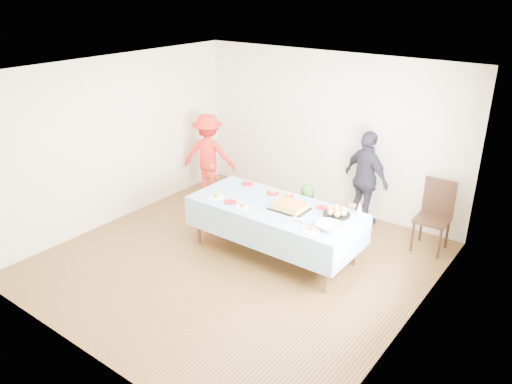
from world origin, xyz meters
TOP-DOWN VIEW (x-y plane):
  - ground at (0.00, 0.00)m, footprint 5.00×5.00m
  - room_walls at (0.05, 0.00)m, footprint 5.04×5.04m
  - party_table at (0.31, 0.49)m, footprint 2.50×1.10m
  - birthday_cake at (0.55, 0.51)m, footprint 0.51×0.39m
  - rolls_tray at (1.17, 0.74)m, footprint 0.38×0.38m
  - punch_bowl at (1.30, 0.31)m, footprint 0.33×0.33m
  - party_hat at (1.40, 0.95)m, footprint 0.11×0.11m
  - fork_pile at (0.87, 0.26)m, footprint 0.24×0.18m
  - plate_red_far_a at (-0.50, 0.89)m, footprint 0.20×0.20m
  - plate_red_far_b at (0.03, 0.83)m, footprint 0.20×0.20m
  - plate_red_far_c at (0.28, 0.89)m, footprint 0.16×0.16m
  - plate_red_far_d at (0.89, 0.83)m, footprint 0.17×0.17m
  - plate_red_near at (-0.27, 0.19)m, footprint 0.19×0.19m
  - plate_white_left at (-0.54, 0.19)m, footprint 0.22×0.22m
  - plate_white_mid at (-0.02, 0.17)m, footprint 0.19×0.19m
  - plate_white_right at (1.12, 0.14)m, footprint 0.23×0.23m
  - dining_chair at (2.10, 2.08)m, footprint 0.48×0.48m
  - toddler_left at (-1.58, 1.27)m, footprint 0.33×0.26m
  - toddler_mid at (0.34, 1.34)m, footprint 0.42×0.28m
  - toddler_right at (1.13, 1.20)m, footprint 0.47×0.43m
  - adult_left at (-2.00, 1.65)m, footprint 1.13×0.92m
  - adult_right at (0.91, 2.20)m, footprint 1.01×0.71m

SIDE VIEW (x-z plane):
  - ground at x=0.00m, z-range 0.00..0.00m
  - toddler_left at x=-1.58m, z-range 0.00..0.80m
  - toddler_right at x=1.13m, z-range 0.00..0.80m
  - toddler_mid at x=0.34m, z-range 0.00..0.83m
  - dining_chair at x=2.10m, z-range 0.06..1.13m
  - party_table at x=0.31m, z-range 0.33..1.11m
  - adult_left at x=-2.00m, z-range 0.00..1.53m
  - plate_red_far_a at x=-0.50m, z-range 0.78..0.79m
  - plate_red_far_b at x=0.03m, z-range 0.78..0.79m
  - plate_red_far_c at x=0.28m, z-range 0.78..0.79m
  - plate_red_far_d at x=0.89m, z-range 0.78..0.79m
  - plate_red_near at x=-0.27m, z-range 0.78..0.79m
  - plate_white_left at x=-0.54m, z-range 0.78..0.79m
  - plate_white_mid at x=-0.02m, z-range 0.78..0.79m
  - plate_white_right at x=1.12m, z-range 0.78..0.79m
  - adult_right at x=0.91m, z-range 0.00..1.59m
  - fork_pile at x=0.87m, z-range 0.78..0.85m
  - punch_bowl at x=1.30m, z-range 0.78..0.86m
  - birthday_cake at x=0.55m, z-range 0.78..0.87m
  - rolls_tray at x=1.17m, z-range 0.77..0.88m
  - party_hat at x=1.40m, z-range 0.78..0.97m
  - room_walls at x=0.05m, z-range 0.41..3.13m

